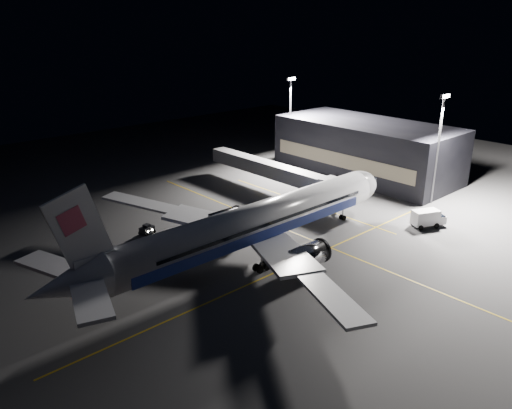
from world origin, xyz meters
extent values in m
plane|color=#4C4C4F|center=(0.00, 0.00, 0.00)|extent=(200.00, 200.00, 0.00)
cube|color=gold|center=(10.00, 0.00, 0.01)|extent=(0.25, 80.00, 0.01)
cube|color=gold|center=(0.00, -6.00, 0.01)|extent=(70.00, 0.25, 0.01)
cube|color=gold|center=(22.00, 10.00, 0.01)|extent=(0.25, 40.00, 0.01)
cylinder|color=silver|center=(0.00, 0.00, 5.30)|extent=(48.00, 5.60, 5.60)
ellipsoid|color=silver|center=(24.00, 0.00, 5.30)|extent=(8.96, 5.60, 5.60)
cube|color=black|center=(26.30, 0.00, 6.30)|extent=(2.20, 3.40, 0.90)
cone|color=silver|center=(-28.50, 0.00, 5.60)|extent=(9.00, 5.49, 5.49)
cube|color=navy|center=(-1.00, 2.78, 4.40)|extent=(42.24, 0.25, 1.50)
cube|color=navy|center=(-1.00, -2.78, 4.40)|extent=(42.24, 0.25, 1.50)
cube|color=silver|center=(-2.50, 8.00, 3.70)|extent=(11.36, 15.23, 1.53)
cube|color=silver|center=(-2.50, -8.00, 3.70)|extent=(11.36, 15.23, 1.53)
cube|color=silver|center=(-7.50, 20.50, 4.57)|extent=(8.57, 13.22, 1.31)
cube|color=silver|center=(-7.50, -20.50, 4.57)|extent=(8.57, 13.22, 1.31)
cube|color=silver|center=(-28.00, 5.20, 5.90)|extent=(6.20, 9.67, 0.45)
cube|color=silver|center=(-28.00, -5.20, 5.90)|extent=(6.20, 9.67, 0.45)
cube|color=white|center=(-26.20, 0.00, 11.50)|extent=(7.53, 0.40, 10.28)
cube|color=#E64E71|center=(-27.00, 0.00, 12.90)|extent=(3.22, 0.55, 3.22)
cylinder|color=#B7B7BF|center=(1.20, 9.00, 2.55)|extent=(5.60, 3.40, 3.40)
cylinder|color=#B7B7BF|center=(1.20, -9.00, 2.55)|extent=(5.60, 3.40, 3.40)
cylinder|color=#9999A0|center=(20.50, 0.00, 1.25)|extent=(0.26, 0.26, 2.50)
cylinder|color=black|center=(20.50, 0.00, 0.45)|extent=(0.90, 0.70, 0.90)
cylinder|color=#9999A0|center=(-3.00, 4.30, 1.25)|extent=(0.26, 0.26, 2.50)
cylinder|color=#9999A0|center=(-3.00, -4.30, 1.25)|extent=(0.26, 0.26, 2.50)
cylinder|color=black|center=(-3.00, 4.30, 0.55)|extent=(1.10, 1.60, 1.10)
cylinder|color=black|center=(-3.00, -4.30, 0.55)|extent=(1.10, 1.60, 1.10)
cube|color=black|center=(46.00, 14.00, 6.00)|extent=(18.00, 40.00, 12.00)
cube|color=#4C4536|center=(36.95, 14.00, 5.00)|extent=(0.15, 36.00, 3.00)
cube|color=#B2B2B7|center=(22.00, 20.05, 4.60)|extent=(3.00, 33.90, 2.80)
cube|color=#B2B2B7|center=(22.00, 4.20, 4.60)|extent=(3.60, 3.20, 3.40)
cylinder|color=#9999A0|center=(22.00, 4.20, 1.55)|extent=(0.70, 0.70, 3.10)
cylinder|color=black|center=(22.00, 3.30, 0.35)|extent=(0.70, 0.30, 0.70)
cylinder|color=black|center=(22.00, 5.10, 0.35)|extent=(0.70, 0.30, 0.70)
cylinder|color=#59595E|center=(40.00, 32.00, 10.00)|extent=(0.44, 0.44, 20.00)
cube|color=#59595E|center=(40.00, 32.00, 20.30)|extent=(2.40, 0.50, 0.80)
cube|color=white|center=(40.00, 31.65, 20.30)|extent=(2.20, 0.15, 0.60)
cylinder|color=#59595E|center=(40.00, -6.00, 10.00)|extent=(0.44, 0.44, 20.00)
cube|color=#59595E|center=(40.00, -6.00, 20.30)|extent=(2.40, 0.50, 0.80)
cube|color=white|center=(40.00, -6.35, 20.30)|extent=(2.20, 0.15, 0.60)
cube|color=silver|center=(28.31, -11.39, 1.74)|extent=(5.00, 3.91, 2.46)
cube|color=silver|center=(30.75, -12.51, 1.06)|extent=(2.52, 2.68, 1.34)
cube|color=black|center=(30.75, -12.51, 1.62)|extent=(2.02, 2.29, 0.56)
cylinder|color=black|center=(30.23, -10.98, 0.45)|extent=(0.93, 0.63, 0.90)
cylinder|color=black|center=(29.24, -13.11, 0.45)|extent=(0.93, 0.63, 0.90)
cylinder|color=black|center=(27.38, -9.66, 0.45)|extent=(0.93, 0.63, 0.90)
cylinder|color=black|center=(26.40, -11.79, 0.45)|extent=(0.93, 0.63, 0.90)
cube|color=black|center=(-8.14, 17.84, 0.71)|extent=(2.54, 1.94, 1.04)
cube|color=black|center=(-8.14, 17.84, 1.36)|extent=(1.15, 1.15, 0.56)
sphere|color=#FFF2CC|center=(-8.41, 17.01, 0.71)|extent=(0.24, 0.24, 0.24)
sphere|color=#FFF2CC|center=(-7.50, 17.25, 0.71)|extent=(0.24, 0.24, 0.24)
cylinder|color=black|center=(-7.53, 18.83, 0.28)|extent=(0.60, 0.34, 0.56)
cylinder|color=black|center=(-7.12, 17.29, 0.28)|extent=(0.60, 0.34, 0.56)
cylinder|color=black|center=(-9.16, 18.40, 0.28)|extent=(0.60, 0.34, 0.56)
cylinder|color=black|center=(-8.75, 16.85, 0.28)|extent=(0.60, 0.34, 0.56)
cone|color=orange|center=(-7.08, 8.81, 0.28)|extent=(0.37, 0.37, 0.56)
cone|color=orange|center=(-4.40, 4.74, 0.29)|extent=(0.39, 0.39, 0.59)
cone|color=orange|center=(-4.67, 5.91, 0.34)|extent=(0.45, 0.45, 0.68)
camera|label=1|loc=(-45.63, -49.91, 33.04)|focal=35.00mm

